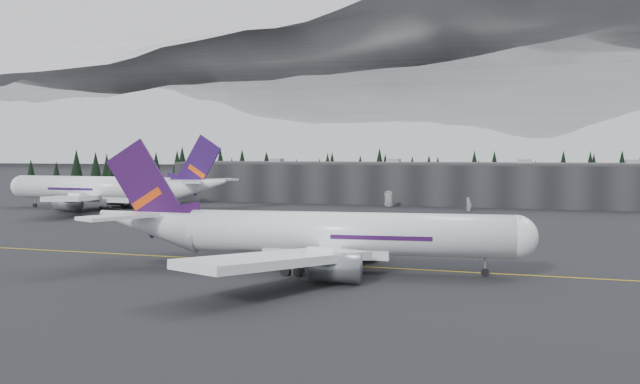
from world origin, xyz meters
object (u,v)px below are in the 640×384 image
(terminal, at_px, (425,183))
(jet_parked, at_px, (112,189))
(gse_vehicle_b, at_px, (469,209))
(gse_vehicle_a, at_px, (389,205))
(jet_main, at_px, (309,233))

(terminal, distance_m, jet_parked, 94.25)
(jet_parked, bearing_deg, terminal, -142.82)
(jet_parked, bearing_deg, gse_vehicle_b, -163.00)
(terminal, distance_m, gse_vehicle_a, 23.00)
(terminal, distance_m, jet_main, 132.41)
(terminal, xyz_separation_m, jet_main, (7.37, -132.19, -1.28))
(jet_parked, bearing_deg, gse_vehicle_a, -152.76)
(jet_parked, relative_size, gse_vehicle_a, 14.75)
(jet_main, relative_size, jet_parked, 0.87)
(terminal, xyz_separation_m, gse_vehicle_a, (-6.75, -21.26, -5.64))
(jet_main, distance_m, gse_vehicle_a, 111.92)
(terminal, bearing_deg, jet_main, -86.81)
(terminal, relative_size, gse_vehicle_a, 33.94)
(terminal, relative_size, jet_main, 2.65)
(terminal, relative_size, gse_vehicle_b, 42.17)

